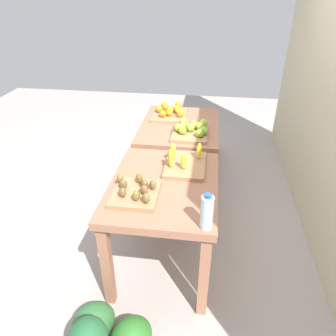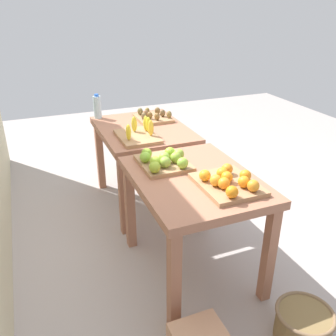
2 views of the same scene
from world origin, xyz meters
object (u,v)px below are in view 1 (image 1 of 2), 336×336
Objects in this scene: wicker_basket at (160,145)px; cardboard_produce_box at (207,149)px; display_table_right at (164,196)px; orange_bin at (170,112)px; apple_bin at (191,130)px; kiwi_bin at (136,191)px; water_bottle at (207,212)px; display_table_left at (179,135)px; banana_crate at (184,162)px.

cardboard_produce_box reaches higher than wicker_basket.
display_table_right is 1.36m from orange_bin.
display_table_right is 2.29× the size of orange_bin.
orange_bin is 1.13× the size of cardboard_produce_box.
wicker_basket is at bearing -160.39° from orange_bin.
orange_bin is at bearing 19.61° from wicker_basket.
apple_bin is 1.11m from kiwi_bin.
water_bottle is (0.27, 0.50, 0.08)m from kiwi_bin.
wicker_basket is (-2.41, -0.68, -0.80)m from water_bottle.
apple_bin is at bearing -171.80° from water_bottle.
display_table_left is at bearing -168.28° from water_bottle.
cardboard_produce_box is at bearing 173.95° from banana_crate.
apple_bin is at bearing 164.18° from kiwi_bin.
banana_crate is (1.09, 0.26, -0.00)m from orange_bin.
banana_crate is (0.63, -0.01, -0.01)m from apple_bin.
orange_bin is 1.29× the size of wicker_basket.
water_bottle reaches higher than kiwi_bin.
display_table_left is 2.89× the size of kiwi_bin.
banana_crate is 1.90m from wicker_basket.
apple_bin is 1.04× the size of cardboard_produce_box.
display_table_right is 2.60× the size of cardboard_produce_box.
display_table_right is 2.89× the size of kiwi_bin.
display_table_left is 1.62m from water_bottle.
display_table_left is 2.60× the size of cardboard_produce_box.
cardboard_produce_box is at bearing 87.28° from wicker_basket.
water_bottle reaches higher than wicker_basket.
orange_bin is at bearing -149.88° from apple_bin.
kiwi_bin reaches higher than wicker_basket.
banana_crate is at bearing -6.05° from cardboard_produce_box.
display_table_right is at bearing 0.00° from display_table_left.
display_table_right is 2.36× the size of banana_crate.
display_table_left reaches higher than cardboard_produce_box.
banana_crate is at bearing -0.88° from apple_bin.
banana_crate is 1.22× the size of kiwi_bin.
water_bottle is (0.71, 0.20, 0.08)m from banana_crate.
orange_bin is 0.53m from apple_bin.
kiwi_bin is at bearing -118.35° from water_bottle.
banana_crate is (-0.26, 0.12, 0.16)m from display_table_right.
water_bottle is (1.57, 0.33, 0.23)m from display_table_left.
banana_crate reaches higher than apple_bin.
cardboard_produce_box is at bearing 167.42° from kiwi_bin.
orange_bin is 1.85× the size of water_bottle.
display_table_right is 0.60m from water_bottle.
water_bottle is 2.51m from cardboard_produce_box.
orange_bin is 1.86m from water_bottle.
orange_bin reaches higher than display_table_right.
apple_bin is 1.28m from cardboard_produce_box.
display_table_left is 1.07m from wicker_basket.
orange_bin is 1.26× the size of kiwi_bin.
display_table_left is 2.49× the size of apple_bin.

